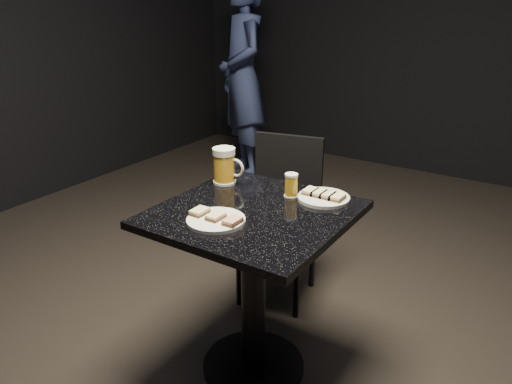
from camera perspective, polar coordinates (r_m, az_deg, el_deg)
floor at (r=2.32m, az=-0.29°, el=-19.34°), size 6.00×6.00×0.00m
plate_large at (r=1.82m, az=-4.61°, el=-3.24°), size 0.22×0.22×0.01m
plate_small at (r=2.03m, az=7.73°, el=-0.67°), size 0.21×0.21×0.01m
patron at (r=4.32m, az=-1.51°, el=12.89°), size 0.74×0.70×1.71m
table at (r=2.02m, az=-0.31°, el=-8.42°), size 0.70×0.70×0.75m
beer_mug at (r=2.16m, az=-3.58°, el=3.02°), size 0.14×0.10×0.16m
beer_tumbler at (r=2.03m, az=4.04°, el=0.77°), size 0.06×0.06×0.10m
chair at (r=2.59m, az=2.94°, el=-1.68°), size 0.43×0.43×0.85m
canapes_on_plate_large at (r=1.81m, az=-4.62°, el=-2.78°), size 0.20×0.07×0.02m
canapes_on_plate_small at (r=2.02m, az=7.75°, el=-0.24°), size 0.17×0.07×0.02m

